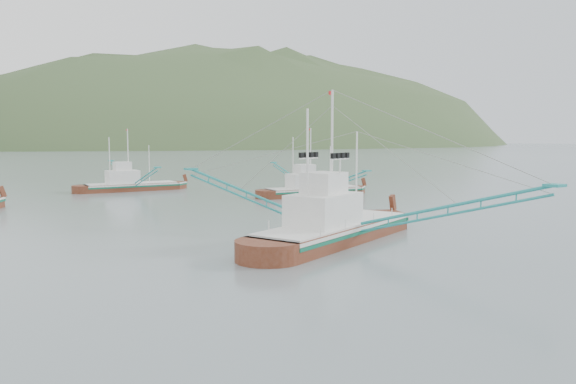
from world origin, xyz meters
TOP-DOWN VIEW (x-y plane):
  - ground at (0.00, 0.00)m, footprint 1200.00×1200.00m
  - main_boat at (0.51, 0.85)m, footprint 16.32×27.66m
  - bg_boat_right at (18.17, 27.19)m, footprint 13.03×22.99m
  - bg_boat_far at (1.18, 47.07)m, footprint 12.91×23.08m
  - headland_right at (240.00, 430.00)m, footprint 684.00×432.00m

SIDE VIEW (x-z plane):
  - ground at x=0.00m, z-range 0.00..0.00m
  - headland_right at x=240.00m, z-range -153.00..153.00m
  - bg_boat_far at x=1.18m, z-range -3.39..5.95m
  - bg_boat_right at x=18.17m, z-range -3.29..6.04m
  - main_boat at x=0.51m, z-range -3.48..8.15m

